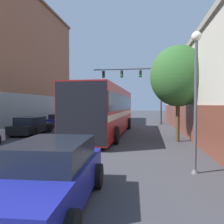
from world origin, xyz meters
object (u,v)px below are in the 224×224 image
(parked_car_left_mid, at_px, (74,117))
(parked_car_left_distant, at_px, (31,126))
(bus, at_px, (106,109))
(street_tree_near, at_px, (178,76))
(hatchback_foreground, at_px, (49,177))
(street_lamp, at_px, (196,93))
(parked_car_left_far, at_px, (60,120))
(traffic_signal_gantry, at_px, (138,81))

(parked_car_left_mid, height_order, parked_car_left_distant, parked_car_left_mid)
(bus, relative_size, street_tree_near, 2.12)
(hatchback_foreground, relative_size, parked_car_left_distant, 1.02)
(street_lamp, height_order, street_tree_near, street_tree_near)
(bus, relative_size, parked_car_left_far, 3.04)
(hatchback_foreground, height_order, parked_car_left_far, hatchback_foreground)
(parked_car_left_mid, bearing_deg, traffic_signal_gantry, -102.92)
(parked_car_left_distant, xyz_separation_m, street_lamp, (10.01, -7.81, 1.96))
(parked_car_left_distant, xyz_separation_m, traffic_signal_gantry, (7.54, 9.63, 4.22))
(parked_car_left_mid, bearing_deg, street_lamp, -148.87)
(parked_car_left_distant, relative_size, street_lamp, 0.91)
(parked_car_left_mid, xyz_separation_m, street_tree_near, (11.03, -13.57, 3.25))
(hatchback_foreground, xyz_separation_m, parked_car_left_mid, (-7.14, 22.68, -0.04))
(traffic_signal_gantry, relative_size, street_lamp, 1.72)
(parked_car_left_mid, distance_m, parked_car_left_distant, 11.94)
(street_lamp, bearing_deg, parked_car_left_mid, 118.52)
(bus, bearing_deg, hatchback_foreground, -174.65)
(traffic_signal_gantry, bearing_deg, street_lamp, -81.96)
(traffic_signal_gantry, xyz_separation_m, street_tree_near, (2.77, -11.27, -0.95))
(hatchback_foreground, xyz_separation_m, street_tree_near, (3.89, 9.11, 3.22))
(traffic_signal_gantry, bearing_deg, bus, -102.54)
(bus, height_order, parked_car_left_far, bus)
(street_tree_near, bearing_deg, street_lamp, -92.84)
(street_tree_near, bearing_deg, parked_car_left_far, 142.44)
(parked_car_left_distant, distance_m, traffic_signal_gantry, 12.94)
(parked_car_left_mid, distance_m, street_tree_near, 17.79)
(hatchback_foreground, relative_size, parked_car_left_far, 1.05)
(parked_car_left_far, relative_size, street_lamp, 0.89)
(street_lamp, bearing_deg, bus, 117.66)
(bus, height_order, parked_car_left_mid, bus)
(bus, relative_size, traffic_signal_gantry, 1.57)
(parked_car_left_mid, bearing_deg, parked_car_left_distant, -173.93)
(street_lamp, xyz_separation_m, street_tree_near, (0.31, 6.17, 1.31))
(parked_car_left_mid, height_order, street_tree_near, street_tree_near)
(parked_car_left_distant, bearing_deg, bus, -83.74)
(hatchback_foreground, bearing_deg, street_tree_near, -26.42)
(parked_car_left_far, bearing_deg, street_lamp, -147.69)
(bus, distance_m, street_tree_near, 5.67)
(bus, xyz_separation_m, parked_car_left_distant, (-5.55, -0.68, -1.27))
(parked_car_left_distant, height_order, traffic_signal_gantry, traffic_signal_gantry)
(parked_car_left_far, bearing_deg, street_tree_near, -131.25)
(parked_car_left_mid, relative_size, traffic_signal_gantry, 0.58)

